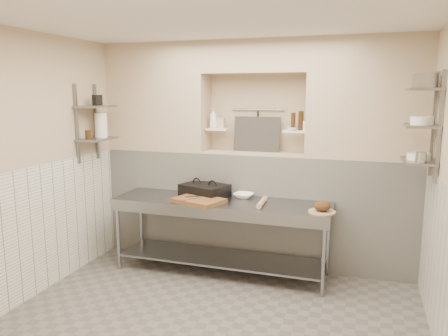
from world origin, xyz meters
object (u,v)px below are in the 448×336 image
at_px(prep_table, 221,222).
at_px(bread_loaf, 322,206).
at_px(bowl_alcove, 292,129).
at_px(panini_press, 205,190).
at_px(mixing_bowl, 244,195).
at_px(jug_left, 101,125).
at_px(rolling_pin, 262,202).
at_px(cutting_board, 199,200).
at_px(bottle_soap, 213,118).

distance_m(prep_table, bread_loaf, 1.25).
bearing_deg(bowl_alcove, panini_press, -159.14).
bearing_deg(panini_press, bread_loaf, 7.32).
xyz_separation_m(prep_table, panini_press, (-0.27, 0.17, 0.33)).
bearing_deg(mixing_bowl, jug_left, -171.56).
relative_size(rolling_pin, bread_loaf, 2.27).
bearing_deg(mixing_bowl, bowl_alcove, 32.25).
relative_size(prep_table, jug_left, 8.50).
height_order(cutting_board, jug_left, jug_left).
bearing_deg(rolling_pin, bread_loaf, -9.54).
bearing_deg(panini_press, bottle_soap, 112.27).
relative_size(prep_table, cutting_board, 4.71).
relative_size(panini_press, rolling_pin, 1.59).
height_order(mixing_bowl, bread_loaf, bread_loaf).
bearing_deg(mixing_bowl, bread_loaf, -21.19).
xyz_separation_m(panini_press, bowl_alcove, (1.00, 0.38, 0.76)).
bearing_deg(bottle_soap, rolling_pin, -36.72).
xyz_separation_m(bread_loaf, bottle_soap, (-1.48, 0.71, 0.87)).
height_order(panini_press, mixing_bowl, panini_press).
height_order(prep_table, cutting_board, cutting_board).
height_order(cutting_board, mixing_bowl, mixing_bowl).
distance_m(prep_table, panini_press, 0.46).
distance_m(panini_press, bottle_soap, 0.95).
height_order(rolling_pin, bowl_alcove, bowl_alcove).
relative_size(rolling_pin, bowl_alcove, 3.32).
xyz_separation_m(prep_table, mixing_bowl, (0.22, 0.23, 0.29)).
distance_m(prep_table, bottle_soap, 1.35).
distance_m(mixing_bowl, bread_loaf, 1.05).
relative_size(bread_loaf, bowl_alcove, 1.46).
xyz_separation_m(prep_table, bottle_soap, (-0.28, 0.56, 1.20)).
relative_size(bread_loaf, bottle_soap, 0.70).
bearing_deg(cutting_board, mixing_bowl, 41.36).
bearing_deg(bowl_alcove, rolling_pin, -110.81).
height_order(cutting_board, bottle_soap, bottle_soap).
bearing_deg(prep_table, rolling_pin, -3.78).
relative_size(cutting_board, rolling_pin, 1.36).
height_order(rolling_pin, jug_left, jug_left).
distance_m(bottle_soap, jug_left, 1.42).
xyz_separation_m(panini_press, jug_left, (-1.31, -0.21, 0.79)).
bearing_deg(bottle_soap, prep_table, -63.12).
relative_size(prep_table, bowl_alcove, 21.28).
height_order(bread_loaf, jug_left, jug_left).
bearing_deg(prep_table, bread_loaf, -7.10).
bearing_deg(bottle_soap, bread_loaf, -25.55).
distance_m(cutting_board, bread_loaf, 1.41).
bearing_deg(cutting_board, panini_press, 98.42).
bearing_deg(jug_left, cutting_board, -5.06).
bearing_deg(bottle_soap, mixing_bowl, -33.13).
height_order(mixing_bowl, bowl_alcove, bowl_alcove).
bearing_deg(cutting_board, jug_left, 174.94).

